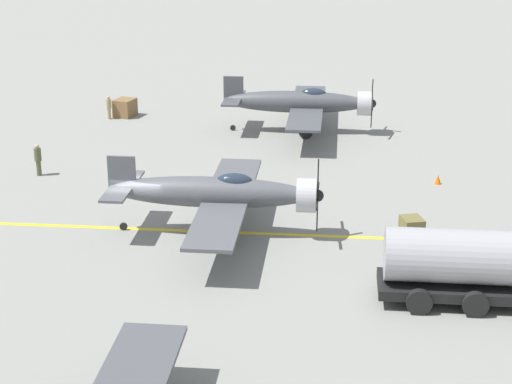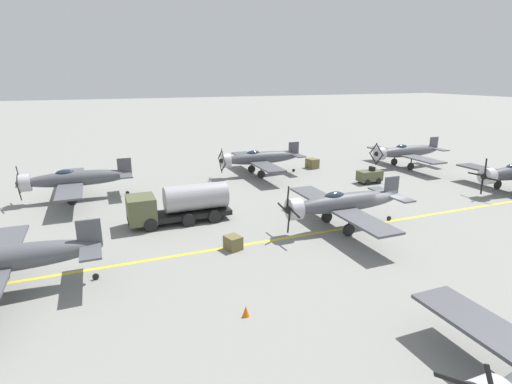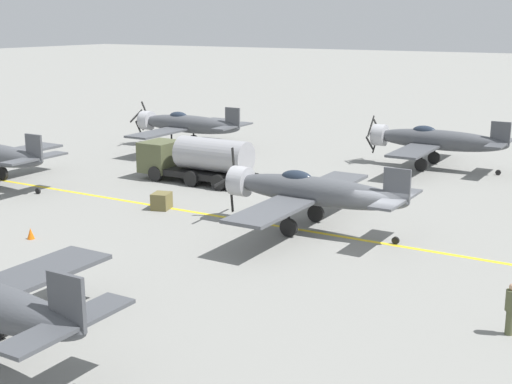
# 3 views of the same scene
# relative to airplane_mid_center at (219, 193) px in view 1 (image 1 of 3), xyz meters

# --- Properties ---
(ground_plane) EXTENTS (400.00, 400.00, 0.00)m
(ground_plane) POSITION_rel_airplane_mid_center_xyz_m (-0.20, -3.85, -2.01)
(ground_plane) COLOR gray
(taxiway_stripe) EXTENTS (0.30, 160.00, 0.01)m
(taxiway_stripe) POSITION_rel_airplane_mid_center_xyz_m (-0.20, -3.85, -2.01)
(taxiway_stripe) COLOR yellow
(taxiway_stripe) RESTS_ON ground
(airplane_mid_center) EXTENTS (12.00, 9.98, 3.79)m
(airplane_mid_center) POSITION_rel_airplane_mid_center_xyz_m (0.00, 0.00, 0.00)
(airplane_mid_center) COLOR #515459
(airplane_mid_center) RESTS_ON ground
(airplane_mid_left) EXTENTS (12.00, 9.98, 3.66)m
(airplane_mid_left) POSITION_rel_airplane_mid_center_xyz_m (-17.96, 2.93, 0.00)
(airplane_mid_left) COLOR #47494E
(airplane_mid_left) RESTS_ON ground
(fuel_tanker) EXTENTS (2.68, 8.00, 2.98)m
(fuel_tanker) POSITION_rel_airplane_mid_center_xyz_m (5.96, 11.15, -0.50)
(fuel_tanker) COLOR black
(fuel_tanker) RESTS_ON ground
(ground_crew_walking) EXTENTS (0.40, 0.40, 1.82)m
(ground_crew_walking) POSITION_rel_airplane_mid_center_xyz_m (-7.50, -11.27, -1.02)
(ground_crew_walking) COLOR #515638
(ground_crew_walking) RESTS_ON ground
(ground_crew_inspecting) EXTENTS (0.36, 0.36, 1.63)m
(ground_crew_inspecting) POSITION_rel_airplane_mid_center_xyz_m (-20.06, -10.60, -1.12)
(ground_crew_inspecting) COLOR tan
(ground_crew_inspecting) RESTS_ON ground
(supply_crate_by_tanker) EXTENTS (1.75, 1.58, 1.24)m
(supply_crate_by_tanker) POSITION_rel_airplane_mid_center_xyz_m (-20.90, -9.67, -1.39)
(supply_crate_by_tanker) COLOR brown
(supply_crate_by_tanker) RESTS_ON ground
(supply_crate_mid_lane) EXTENTS (1.32, 1.19, 0.92)m
(supply_crate_mid_lane) POSITION_rel_airplane_mid_center_xyz_m (-0.56, 8.90, -1.55)
(supply_crate_mid_lane) COLOR brown
(supply_crate_mid_lane) RESTS_ON ground
(traffic_cone) EXTENTS (0.36, 0.36, 0.55)m
(traffic_cone) POSITION_rel_airplane_mid_center_xyz_m (-8.22, 10.86, -1.74)
(traffic_cone) COLOR orange
(traffic_cone) RESTS_ON ground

